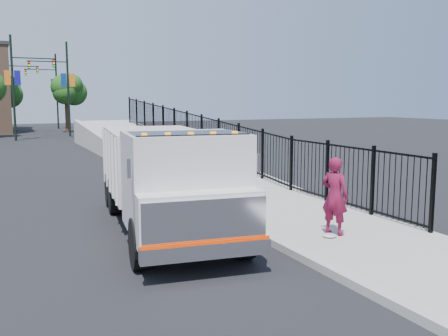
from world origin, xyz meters
name	(u,v)px	position (x,y,z in m)	size (l,w,h in m)	color
ground	(254,234)	(0.00, 0.00, 0.00)	(120.00, 120.00, 0.00)	black
sidewalk	(375,244)	(1.93, -2.00, 0.06)	(3.55, 12.00, 0.12)	#9E998E
curb	(300,254)	(0.00, -2.00, 0.08)	(0.30, 12.00, 0.16)	#ADAAA3
ramp	(150,158)	(2.12, 16.00, 0.00)	(3.95, 24.00, 1.70)	#9E998E
iron_fence	(202,147)	(3.55, 12.00, 0.90)	(0.10, 28.00, 1.80)	black
truck	(166,172)	(-1.78, 1.13, 1.44)	(3.25, 7.68, 2.55)	black
worker	(335,196)	(1.45, -1.17, 1.01)	(0.65, 0.42, 1.77)	maroon
debris	(329,235)	(1.20, -1.34, 0.16)	(0.32, 0.32, 0.08)	silver
light_pole_0	(17,84)	(-3.73, 31.44, 4.36)	(3.77, 0.22, 8.00)	black
light_pole_1	(64,85)	(0.11, 34.51, 4.36)	(3.78, 0.22, 8.00)	black
light_pole_2	(7,87)	(-4.18, 41.66, 4.36)	(3.77, 0.22, 8.00)	black
light_pole_3	(54,88)	(0.52, 46.75, 4.36)	(3.77, 0.22, 8.00)	black
tree_1	(66,91)	(0.94, 40.17, 3.92)	(2.32, 2.32, 5.16)	#382314
tree_2	(5,92)	(-4.25, 49.27, 3.97)	(3.33, 3.33, 5.66)	#382314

